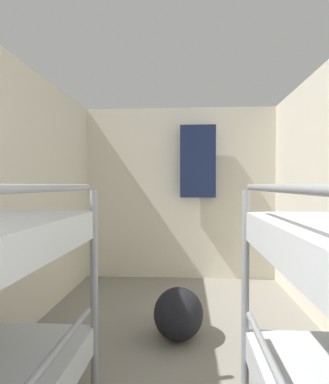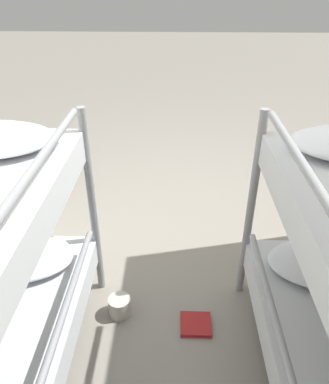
# 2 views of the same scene
# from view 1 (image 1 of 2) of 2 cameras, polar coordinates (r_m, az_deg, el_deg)

# --- Properties ---
(wall_back) EXTENTS (2.55, 0.06, 2.20)m
(wall_back) POSITION_cam_1_polar(r_m,az_deg,el_deg) (4.45, 2.55, -0.19)
(wall_back) COLOR beige
(wall_back) RESTS_ON ground_plane
(duffel_bag) EXTENTS (0.39, 0.51, 0.39)m
(duffel_bag) POSITION_cam_1_polar(r_m,az_deg,el_deg) (2.86, 2.34, -19.53)
(duffel_bag) COLOR black
(duffel_bag) RESTS_ON ground_plane
(hanging_coat) EXTENTS (0.44, 0.12, 0.90)m
(hanging_coat) POSITION_cam_1_polar(r_m,az_deg,el_deg) (4.31, 5.57, 5.09)
(hanging_coat) COLOR #192347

